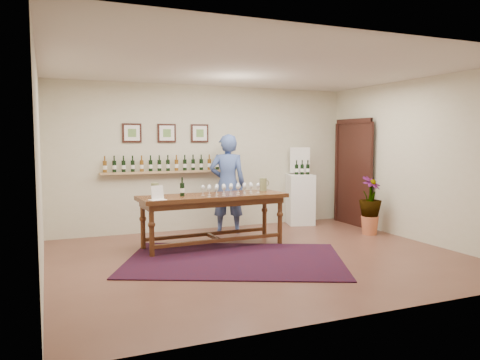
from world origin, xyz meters
name	(u,v)px	position (x,y,z in m)	size (l,w,h in m)	color
ground	(261,257)	(0.00, 0.00, 0.00)	(6.00, 6.00, 0.00)	brown
room_shell	(316,171)	(2.11, 1.86, 1.12)	(6.00, 6.00, 6.00)	beige
rug	(235,260)	(-0.42, 0.00, 0.01)	(3.12, 2.08, 0.02)	#400B13
tasting_table	(213,202)	(-0.41, 0.96, 0.73)	(2.46, 0.88, 0.86)	#402010
table_glasses	(231,189)	(-0.12, 0.91, 0.95)	(1.26, 0.29, 0.17)	silver
table_bottles	(181,187)	(-0.93, 1.02, 1.00)	(0.25, 0.14, 0.27)	black
pitcher_left	(155,190)	(-1.37, 0.96, 0.97)	(0.14, 0.14, 0.23)	olive
pitcher_right	(263,184)	(0.59, 1.16, 0.97)	(0.14, 0.14, 0.23)	olive
menu_card	(157,193)	(-1.40, 0.67, 0.97)	(0.24, 0.17, 0.21)	white
display_pedestal	(300,199)	(1.94, 2.19, 0.52)	(0.52, 0.52, 1.04)	white
pedestal_bottles	(302,167)	(1.96, 2.17, 1.20)	(0.33, 0.09, 0.33)	black
info_sign	(300,160)	(2.00, 2.33, 1.33)	(0.42, 0.02, 0.58)	white
potted_plant	(370,205)	(2.60, 0.76, 0.54)	(0.65, 0.65, 0.93)	#C06540
person	(228,184)	(0.21, 1.92, 0.93)	(0.68, 0.44, 1.86)	#3E5492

